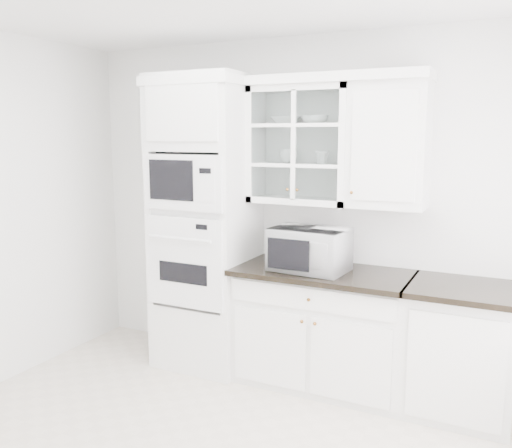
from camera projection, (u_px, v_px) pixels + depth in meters
The scene contains 12 objects.
room_shell at pixel (225, 160), 3.19m from camera, with size 4.00×3.50×2.70m.
oven_column at pixel (205, 224), 4.48m from camera, with size 0.76×0.68×2.40m.
base_cabinet_run at pixel (323, 327), 4.18m from camera, with size 1.32×0.67×0.92m.
extra_base_cabinet at pixel (460, 349), 3.74m from camera, with size 0.72×0.67×0.92m.
upper_cabinet_glass at pixel (302, 145), 4.19m from camera, with size 0.80×0.33×0.90m.
upper_cabinet_solid at pixel (389, 146), 3.89m from camera, with size 0.55×0.33×0.90m, color white.
crown_molding at pixel (288, 81), 4.13m from camera, with size 2.14×0.38×0.07m, color white.
countertop_microwave at pixel (310, 249), 4.07m from camera, with size 0.55×0.46×0.32m, color white.
bowl_a at pixel (285, 120), 4.23m from camera, with size 0.24×0.24×0.06m, color white.
bowl_b at pixel (315, 120), 4.09m from camera, with size 0.20×0.20×0.06m, color white.
cup_a at pixel (289, 156), 4.26m from camera, with size 0.14×0.14×0.11m, color white.
cup_b at pixel (322, 157), 4.13m from camera, with size 0.10×0.10×0.10m, color white.
Camera 1 is at (1.58, -2.36, 1.92)m, focal length 38.00 mm.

